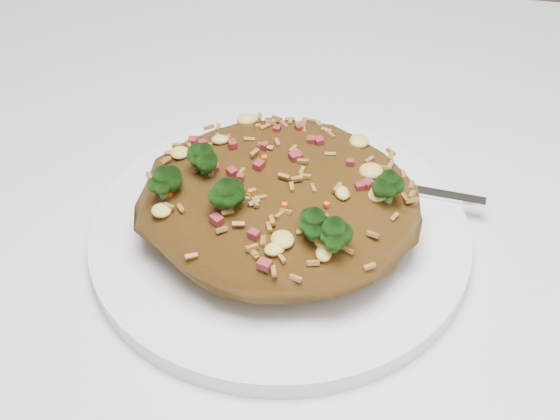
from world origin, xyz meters
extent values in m
cube|color=silver|center=(0.00, 0.00, 0.73)|extent=(1.20, 0.80, 0.04)
cylinder|color=white|center=(0.04, 0.01, 0.76)|extent=(0.26, 0.26, 0.01)
ellipsoid|color=brown|center=(0.04, 0.01, 0.79)|extent=(0.19, 0.17, 0.05)
ellipsoid|color=black|center=(-0.01, 0.00, 0.82)|extent=(0.02, 0.02, 0.02)
ellipsoid|color=black|center=(0.02, -0.03, 0.82)|extent=(0.02, 0.02, 0.02)
ellipsoid|color=black|center=(0.11, 0.00, 0.81)|extent=(0.02, 0.02, 0.02)
ellipsoid|color=black|center=(0.07, -0.04, 0.82)|extent=(0.02, 0.02, 0.02)
ellipsoid|color=black|center=(-0.03, -0.02, 0.81)|extent=(0.02, 0.02, 0.02)
ellipsoid|color=black|center=(0.08, -0.05, 0.81)|extent=(0.02, 0.02, 0.02)
cube|color=silver|center=(0.15, 0.06, 0.77)|extent=(0.10, 0.02, 0.00)
cube|color=silver|center=(0.05, 0.07, 0.77)|extent=(0.03, 0.02, 0.00)
camera|label=1|loc=(0.11, -0.37, 1.13)|focal=50.00mm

